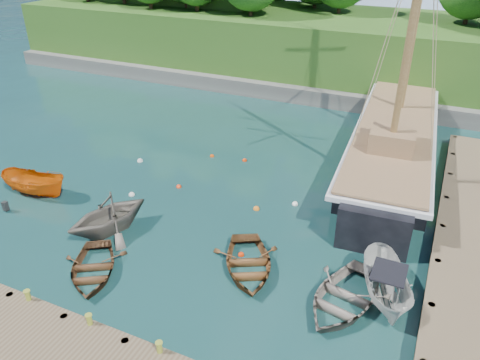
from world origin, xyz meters
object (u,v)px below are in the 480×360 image
(rowboat_3, at_px, (343,304))
(schooner, at_px, (392,148))
(rowboat_1, at_px, (110,231))
(cabin_boat_white, at_px, (384,299))
(motorboat_orange, at_px, (37,195))
(rowboat_2, at_px, (248,270))
(rowboat_0, at_px, (93,274))

(rowboat_3, xyz_separation_m, schooner, (-0.32, 13.60, 1.06))
(rowboat_1, relative_size, schooner, 0.16)
(rowboat_3, xyz_separation_m, cabin_boat_white, (1.46, 0.95, 0.00))
(schooner, bearing_deg, rowboat_1, -134.04)
(motorboat_orange, relative_size, schooner, 0.15)
(rowboat_3, xyz_separation_m, motorboat_orange, (-17.68, 1.32, 0.00))
(rowboat_2, height_order, schooner, schooner)
(rowboat_2, bearing_deg, cabin_boat_white, -22.47)
(rowboat_0, height_order, rowboat_3, rowboat_3)
(rowboat_2, xyz_separation_m, motorboat_orange, (-13.38, 0.98, 0.00))
(schooner, bearing_deg, motorboat_orange, -148.46)
(rowboat_1, height_order, motorboat_orange, rowboat_1)
(rowboat_0, distance_m, rowboat_3, 10.66)
(cabin_boat_white, bearing_deg, rowboat_2, 166.01)
(rowboat_0, bearing_deg, rowboat_2, -5.09)
(rowboat_0, xyz_separation_m, rowboat_3, (10.30, 2.73, 0.00))
(rowboat_1, relative_size, rowboat_2, 0.98)
(rowboat_2, relative_size, cabin_boat_white, 0.98)
(rowboat_1, bearing_deg, rowboat_2, 22.52)
(cabin_boat_white, height_order, schooner, schooner)
(rowboat_2, xyz_separation_m, rowboat_3, (4.31, -0.34, 0.00))
(rowboat_1, distance_m, rowboat_2, 7.39)
(rowboat_0, xyz_separation_m, motorboat_orange, (-7.38, 4.06, 0.00))
(rowboat_0, xyz_separation_m, rowboat_2, (5.99, 3.08, 0.00))
(rowboat_0, relative_size, rowboat_3, 0.84)
(rowboat_1, distance_m, motorboat_orange, 6.09)
(rowboat_0, distance_m, motorboat_orange, 8.42)
(motorboat_orange, bearing_deg, rowboat_1, -105.70)
(rowboat_1, relative_size, motorboat_orange, 1.02)
(motorboat_orange, bearing_deg, rowboat_0, -123.83)
(rowboat_3, bearing_deg, rowboat_0, -152.86)
(rowboat_0, distance_m, schooner, 19.17)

